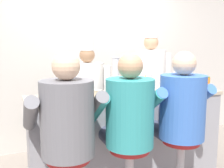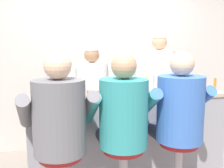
# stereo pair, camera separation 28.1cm
# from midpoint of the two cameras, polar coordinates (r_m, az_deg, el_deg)

# --- Properties ---
(wall_back) EXTENTS (10.00, 0.06, 2.70)m
(wall_back) POSITION_cam_midpoint_polar(r_m,az_deg,el_deg) (4.02, 0.04, 5.90)
(wall_back) COLOR beige
(wall_back) RESTS_ON ground_plane
(diner_counter) EXTENTS (2.21, 0.55, 1.00)m
(diner_counter) POSITION_cam_midpoint_polar(r_m,az_deg,el_deg) (3.05, 6.19, -11.35)
(diner_counter) COLOR gray
(diner_counter) RESTS_ON ground_plane
(ketchup_bottle_red) EXTENTS (0.08, 0.08, 0.24)m
(ketchup_bottle_red) POSITION_cam_midpoint_polar(r_m,az_deg,el_deg) (3.01, 16.46, 0.08)
(ketchup_bottle_red) COLOR red
(ketchup_bottle_red) RESTS_ON diner_counter
(mustard_bottle_yellow) EXTENTS (0.06, 0.06, 0.21)m
(mustard_bottle_yellow) POSITION_cam_midpoint_polar(r_m,az_deg,el_deg) (2.91, 10.20, -0.27)
(mustard_bottle_yellow) COLOR yellow
(mustard_bottle_yellow) RESTS_ON diner_counter
(hot_sauce_bottle_orange) EXTENTS (0.03, 0.03, 0.16)m
(hot_sauce_bottle_orange) POSITION_cam_midpoint_polar(r_m,az_deg,el_deg) (3.32, 23.79, -0.19)
(hot_sauce_bottle_orange) COLOR orange
(hot_sauce_bottle_orange) RESTS_ON diner_counter
(water_pitcher_clear) EXTENTS (0.16, 0.14, 0.21)m
(water_pitcher_clear) POSITION_cam_midpoint_polar(r_m,az_deg,el_deg) (3.05, 10.51, 0.23)
(water_pitcher_clear) COLOR silver
(water_pitcher_clear) RESTS_ON diner_counter
(breakfast_plate) EXTENTS (0.24, 0.24, 0.05)m
(breakfast_plate) POSITION_cam_midpoint_polar(r_m,az_deg,el_deg) (2.63, -11.55, -3.11)
(breakfast_plate) COLOR white
(breakfast_plate) RESTS_ON diner_counter
(cereal_bowl) EXTENTS (0.14, 0.14, 0.06)m
(cereal_bowl) POSITION_cam_midpoint_polar(r_m,az_deg,el_deg) (2.77, -1.28, -2.04)
(cereal_bowl) COLOR #B24C47
(cereal_bowl) RESTS_ON diner_counter
(coffee_mug_tan) EXTENTS (0.14, 0.09, 0.09)m
(coffee_mug_tan) POSITION_cam_midpoint_polar(r_m,az_deg,el_deg) (2.61, -0.48, -2.26)
(coffee_mug_tan) COLOR beige
(coffee_mug_tan) RESTS_ON diner_counter
(cup_stack_steel) EXTENTS (0.09, 0.09, 0.40)m
(cup_stack_steel) POSITION_cam_midpoint_polar(r_m,az_deg,el_deg) (3.03, 3.93, 2.10)
(cup_stack_steel) COLOR #B7BABF
(cup_stack_steel) RESTS_ON diner_counter
(diner_seated_grey) EXTENTS (0.66, 0.65, 1.48)m
(diner_seated_grey) POSITION_cam_midpoint_polar(r_m,az_deg,el_deg) (2.22, -7.89, -8.03)
(diner_seated_grey) COLOR #B2B5BA
(diner_seated_grey) RESTS_ON ground_plane
(diner_seated_teal) EXTENTS (0.65, 0.64, 1.46)m
(diner_seated_teal) POSITION_cam_midpoint_polar(r_m,az_deg,el_deg) (2.35, 5.70, -7.24)
(diner_seated_teal) COLOR #B2B5BA
(diner_seated_teal) RESTS_ON ground_plane
(diner_seated_blue) EXTENTS (0.66, 0.65, 1.48)m
(diner_seated_blue) POSITION_cam_midpoint_polar(r_m,az_deg,el_deg) (2.60, 17.23, -5.96)
(diner_seated_blue) COLOR #B2B5BA
(diner_seated_blue) RESTS_ON ground_plane
(cook_in_whites_near) EXTENTS (0.63, 0.41, 1.62)m
(cook_in_whites_near) POSITION_cam_midpoint_polar(r_m,az_deg,el_deg) (3.40, -1.99, -2.42)
(cook_in_whites_near) COLOR #232328
(cook_in_whites_near) RESTS_ON ground_plane
(cook_in_whites_far) EXTENTS (0.70, 0.45, 1.80)m
(cook_in_whites_far) POSITION_cam_midpoint_polar(r_m,az_deg,el_deg) (4.00, 12.09, 0.54)
(cook_in_whites_far) COLOR #232328
(cook_in_whites_far) RESTS_ON ground_plane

